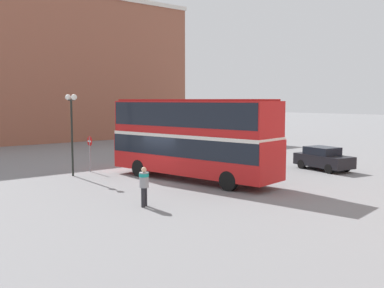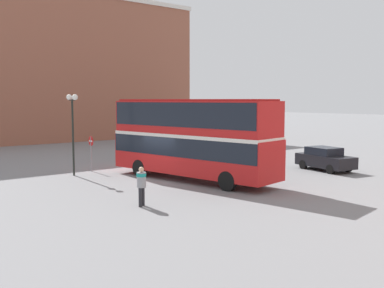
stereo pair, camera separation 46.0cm
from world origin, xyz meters
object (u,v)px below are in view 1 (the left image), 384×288
at_px(double_decker_bus, 192,134).
at_px(parked_car_kerb_near, 323,158).
at_px(street_lamp_twin_globe, 71,115).
at_px(pedestrian_foreground, 144,182).
at_px(no_entry_sign, 90,148).

xyz_separation_m(double_decker_bus, parked_car_kerb_near, (2.67, 9.11, -1.92)).
bearing_deg(street_lamp_twin_globe, pedestrian_foreground, -6.43).
xyz_separation_m(double_decker_bus, street_lamp_twin_globe, (-5.78, -4.69, 1.06)).
height_order(pedestrian_foreground, no_entry_sign, no_entry_sign).
bearing_deg(pedestrian_foreground, street_lamp_twin_globe, -39.60).
bearing_deg(parked_car_kerb_near, double_decker_bus, -97.04).
height_order(pedestrian_foreground, street_lamp_twin_globe, street_lamp_twin_globe).
relative_size(pedestrian_foreground, parked_car_kerb_near, 0.42).
bearing_deg(no_entry_sign, street_lamp_twin_globe, -62.35).
bearing_deg(no_entry_sign, double_decker_bus, 25.20).
bearing_deg(double_decker_bus, pedestrian_foreground, -67.45).
xyz_separation_m(pedestrian_foreground, no_entry_sign, (-10.27, 2.65, 0.48)).
relative_size(double_decker_bus, no_entry_sign, 4.79).
distance_m(pedestrian_foreground, parked_car_kerb_near, 14.91).
xyz_separation_m(pedestrian_foreground, parked_car_kerb_near, (-0.99, 14.87, -0.30)).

